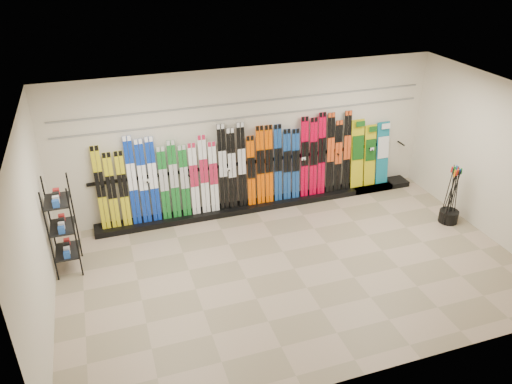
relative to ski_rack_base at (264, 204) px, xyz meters
name	(u,v)px	position (x,y,z in m)	size (l,w,h in m)	color
floor	(294,269)	(-0.22, -2.28, -0.06)	(8.00, 8.00, 0.00)	gray
back_wall	(250,139)	(-0.22, 0.22, 1.44)	(8.00, 8.00, 0.00)	beige
left_wall	(34,237)	(-4.22, -2.28, 1.44)	(5.00, 5.00, 0.00)	beige
right_wall	(497,162)	(3.78, -2.28, 1.44)	(5.00, 5.00, 0.00)	beige
ceiling	(301,105)	(-0.22, -2.28, 2.94)	(8.00, 8.00, 0.00)	silver
ski_rack_base	(264,204)	(0.00, 0.00, 0.00)	(8.00, 0.40, 0.12)	black
skis	(234,170)	(-0.64, 0.02, 0.90)	(5.38, 0.18, 1.83)	gold
snowboards	(369,154)	(2.53, 0.07, 0.79)	(0.94, 0.24, 1.55)	gold
accessory_rack	(62,227)	(-3.97, -0.98, 0.79)	(0.40, 0.60, 1.70)	black
pole_bin	(448,216)	(3.38, -1.79, 0.07)	(0.38, 0.38, 0.25)	black
ski_poles	(452,195)	(3.36, -1.78, 0.55)	(0.32, 0.31, 1.18)	black
slatwall_rail_0	(250,117)	(-0.22, 0.20, 1.94)	(7.60, 0.02, 0.03)	gray
slatwall_rail_1	(250,102)	(-0.22, 0.20, 2.24)	(7.60, 0.02, 0.03)	gray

